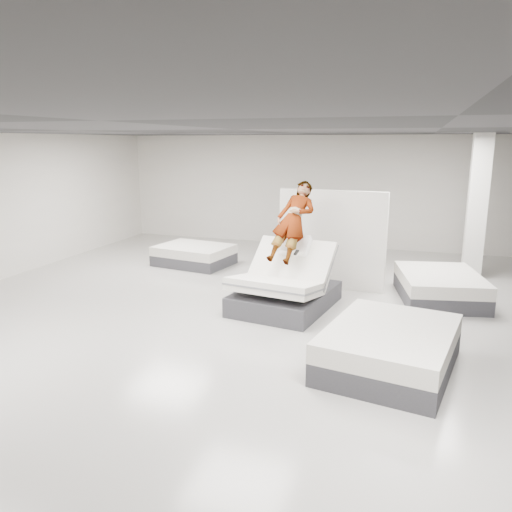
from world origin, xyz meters
name	(u,v)px	position (x,y,z in m)	size (l,w,h in m)	color
room	(237,231)	(0.00, 0.00, 1.60)	(14.00, 14.04, 3.20)	#A8A59F
hero_bed	(285,288)	(0.54, 1.07, 0.39)	(1.82, 2.24, 1.31)	#35353A
person	(293,237)	(0.59, 1.40, 1.29)	(0.63, 0.41, 1.72)	slate
remote	(296,253)	(0.75, 1.02, 1.08)	(0.05, 0.14, 0.03)	black
divider_panel	(331,240)	(1.09, 2.69, 1.03)	(2.26, 0.10, 2.05)	white
flat_bed_right_far	(440,287)	(3.27, 2.50, 0.27)	(1.81, 2.18, 0.53)	#35353A
flat_bed_right_near	(390,348)	(2.53, -0.91, 0.29)	(1.92, 2.34, 0.58)	#35353A
flat_bed_left_far	(194,255)	(-2.49, 3.61, 0.24)	(1.95, 1.58, 0.48)	#35353A
column	(477,207)	(4.00, 4.50, 1.60)	(0.40, 0.40, 3.20)	silver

